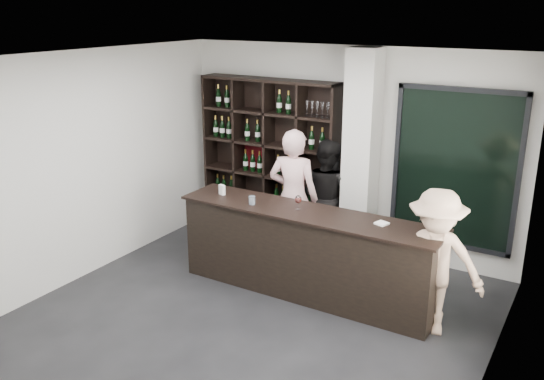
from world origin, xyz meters
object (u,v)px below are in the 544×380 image
Objects in this scene: wine_shelf at (269,159)px; taster_black at (327,197)px; tasting_counter at (306,253)px; taster_pink at (293,197)px; customer at (434,262)px.

taster_black is (1.05, -0.17, -0.37)m from wine_shelf.
wine_shelf is 0.73× the size of tasting_counter.
taster_pink reaches higher than taster_black.
wine_shelf is 2.12m from tasting_counter.
taster_black is (0.24, 0.55, -0.11)m from taster_pink.
taster_black is (-0.35, 1.29, 0.29)m from tasting_counter.
wine_shelf is 1.44× the size of taster_black.
wine_shelf is at bearing 134.21° from tasting_counter.
tasting_counter is 1.58m from customer.
wine_shelf reaches higher than tasting_counter.
taster_pink is (0.81, -0.72, -0.26)m from wine_shelf.
taster_pink is (-0.59, 0.74, 0.40)m from tasting_counter.
customer is at bearing -27.18° from wine_shelf.
customer is (1.55, -0.06, 0.27)m from tasting_counter.
taster_black reaches higher than tasting_counter.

